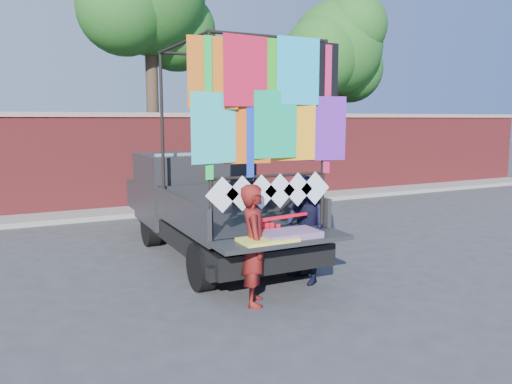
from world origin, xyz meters
name	(u,v)px	position (x,y,z in m)	size (l,w,h in m)	color
ground	(235,285)	(0.00, 0.00, 0.00)	(90.00, 90.00, 0.00)	#38383A
brick_wall	(129,161)	(0.00, 7.00, 1.33)	(30.00, 0.45, 2.61)	maroon
curb	(137,211)	(0.00, 6.30, 0.06)	(30.00, 1.20, 0.12)	gray
tree_mid	(151,4)	(1.02, 8.12, 5.70)	(4.20, 3.30, 7.73)	#38281C
tree_right	(338,51)	(7.52, 8.12, 4.75)	(4.20, 3.30, 6.62)	#38281C
pickup_truck	(202,202)	(0.31, 2.21, 0.90)	(2.24, 5.62, 3.54)	black
woman	(254,245)	(-0.07, -0.81, 0.80)	(0.59, 0.38, 1.61)	maroon
man	(304,230)	(0.98, -0.35, 0.81)	(0.79, 0.61, 1.62)	black
streamer_bundle	(275,232)	(0.35, -0.59, 0.89)	(0.94, 0.22, 0.65)	red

